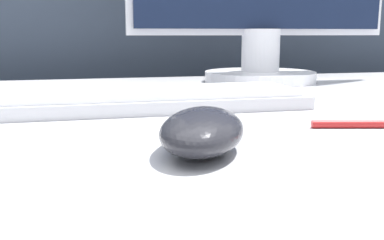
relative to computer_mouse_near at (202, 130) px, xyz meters
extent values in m
cube|color=#333D4C|center=(0.03, 0.75, -0.17)|extent=(5.00, 0.03, 1.21)
ellipsoid|color=#232328|center=(0.00, 0.00, 0.00)|extent=(0.10, 0.13, 0.03)
cube|color=silver|center=(-0.03, 0.22, -0.01)|extent=(0.43, 0.12, 0.02)
cube|color=white|center=(-0.03, 0.22, 0.00)|extent=(0.40, 0.10, 0.01)
cylinder|color=white|center=(0.24, 0.48, -0.01)|extent=(0.21, 0.21, 0.02)
cylinder|color=white|center=(0.24, 0.48, 0.04)|extent=(0.07, 0.07, 0.08)
camera|label=1|loc=(-0.09, -0.33, 0.07)|focal=42.00mm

